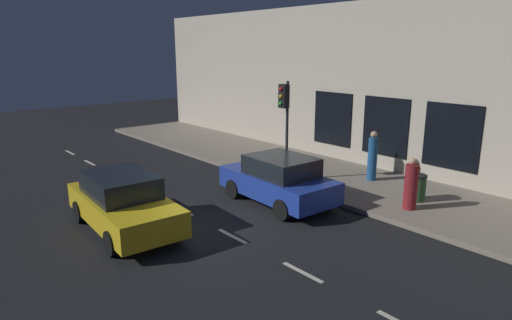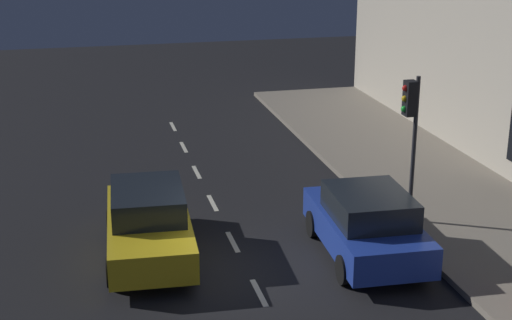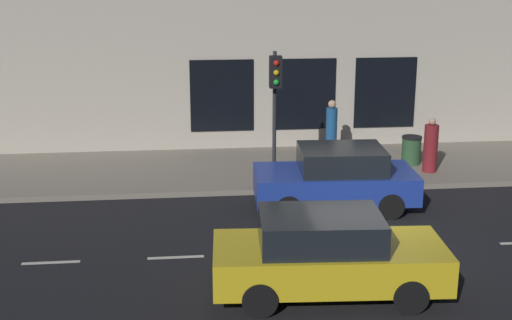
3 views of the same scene
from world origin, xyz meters
TOP-DOWN VIEW (x-y plane):
  - ground_plane at (0.00, 0.00)m, footprint 60.00×60.00m
  - sidewalk at (6.25, 0.00)m, footprint 4.50×32.00m
  - building_facade at (8.80, 0.00)m, footprint 0.65×32.00m
  - lane_centre_line at (0.00, -1.00)m, footprint 0.12×27.20m
  - traffic_light at (4.34, 1.51)m, footprint 0.45×0.32m
  - parked_car_0 at (-1.99, 1.36)m, footprint 2.12×4.43m
  - parked_car_1 at (2.79, 0.14)m, footprint 2.14×4.13m
  - pedestrian_0 at (5.18, -3.16)m, footprint 0.52×0.52m
  - pedestrian_1 at (6.88, -0.58)m, footprint 0.47×0.47m
  - trash_bin at (6.04, -2.88)m, footprint 0.60×0.60m

SIDE VIEW (x-z plane):
  - ground_plane at x=0.00m, z-range 0.00..0.00m
  - lane_centre_line at x=0.00m, z-range 0.00..0.01m
  - sidewalk at x=6.25m, z-range 0.00..0.15m
  - trash_bin at x=6.04m, z-range 0.15..1.01m
  - parked_car_1 at x=2.79m, z-range 0.00..1.58m
  - parked_car_0 at x=-1.99m, z-range 0.00..1.58m
  - pedestrian_0 at x=5.18m, z-range 0.08..1.68m
  - pedestrian_1 at x=6.88m, z-range 0.09..1.94m
  - traffic_light at x=4.34m, z-range 1.03..4.68m
  - building_facade at x=8.80m, z-range -0.01..6.79m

